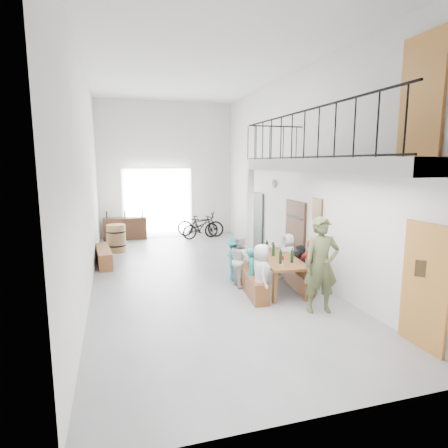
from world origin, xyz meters
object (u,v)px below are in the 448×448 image
object	(u,v)px
tasting_table	(278,261)
serving_counter	(125,229)
oak_barrel	(116,238)
bench_inner	(251,281)
host_standing	(321,265)
bicycle_near	(200,224)
side_bench	(104,257)

from	to	relation	value
tasting_table	serving_counter	distance (m)	7.94
oak_barrel	bench_inner	bearing A→B (deg)	-58.85
serving_counter	host_standing	size ratio (longest dim) A/B	0.84
serving_counter	bicycle_near	xyz separation A→B (m)	(3.02, -0.25, 0.07)
bicycle_near	bench_inner	bearing A→B (deg)	-158.95
oak_barrel	serving_counter	xyz separation A→B (m)	(0.36, 2.10, -0.04)
bench_inner	bicycle_near	distance (m)	6.92
bench_inner	serving_counter	xyz separation A→B (m)	(-2.69, 7.16, 0.20)
bench_inner	host_standing	bearing A→B (deg)	-53.07
bicycle_near	tasting_table	bearing A→B (deg)	-153.40
tasting_table	oak_barrel	xyz separation A→B (m)	(-3.73, 5.10, -0.23)
side_bench	bicycle_near	world-z (taller)	bicycle_near
tasting_table	host_standing	bearing A→B (deg)	-74.73
oak_barrel	bicycle_near	bearing A→B (deg)	28.57
bicycle_near	host_standing	bearing A→B (deg)	-152.20
oak_barrel	bicycle_near	size ratio (longest dim) A/B	0.49
tasting_table	bench_inner	xyz separation A→B (m)	(-0.67, 0.04, -0.46)
oak_barrel	serving_counter	world-z (taller)	oak_barrel
serving_counter	oak_barrel	bearing A→B (deg)	-97.85
side_bench	tasting_table	bearing A→B (deg)	-40.33
serving_counter	host_standing	world-z (taller)	host_standing
host_standing	bicycle_near	world-z (taller)	host_standing
tasting_table	host_standing	distance (m)	1.59
host_standing	bench_inner	bearing A→B (deg)	131.79
side_bench	bicycle_near	bearing A→B (deg)	42.40
bench_inner	host_standing	xyz separation A→B (m)	(0.93, -1.58, 0.75)
tasting_table	bicycle_near	bearing A→B (deg)	98.76
side_bench	host_standing	xyz separation A→B (m)	(4.37, -5.04, 0.75)
bench_inner	serving_counter	bearing A→B (deg)	117.22
oak_barrel	side_bench	bearing A→B (deg)	-103.57
oak_barrel	bicycle_near	world-z (taller)	bicycle_near
tasting_table	serving_counter	bearing A→B (deg)	121.01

